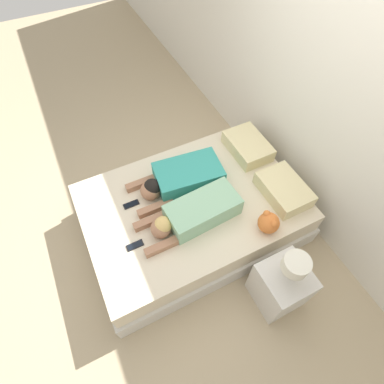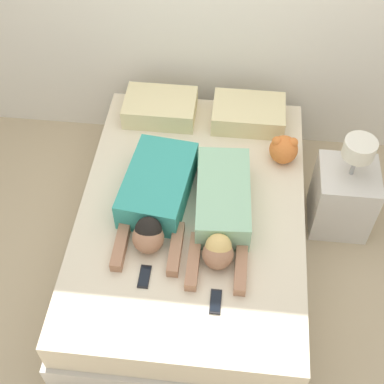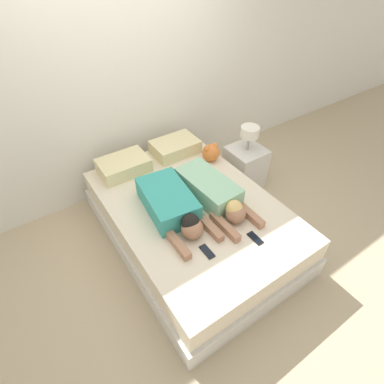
{
  "view_description": "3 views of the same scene",
  "coord_description": "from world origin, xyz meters",
  "views": [
    {
      "loc": [
        1.49,
        -0.74,
        2.99
      ],
      "look_at": [
        0.0,
        0.0,
        0.65
      ],
      "focal_mm": 28.0,
      "sensor_mm": 36.0,
      "label": 1
    },
    {
      "loc": [
        0.23,
        -2.16,
        3.28
      ],
      "look_at": [
        0.0,
        0.0,
        0.65
      ],
      "focal_mm": 50.0,
      "sensor_mm": 36.0,
      "label": 2
    },
    {
      "loc": [
        -1.19,
        -1.77,
        2.55
      ],
      "look_at": [
        0.0,
        0.0,
        0.65
      ],
      "focal_mm": 28.0,
      "sensor_mm": 36.0,
      "label": 3
    }
  ],
  "objects": [
    {
      "name": "pillow_head_left",
      "position": [
        -0.33,
        0.86,
        0.58
      ],
      "size": [
        0.53,
        0.37,
        0.16
      ],
      "color": "beige",
      "rests_on": "bed"
    },
    {
      "name": "person_right",
      "position": [
        0.2,
        -0.08,
        0.6
      ],
      "size": [
        0.38,
        1.0,
        0.22
      ],
      "color": "#8CBF99",
      "rests_on": "bed"
    },
    {
      "name": "cell_phone_right",
      "position": [
        0.21,
        -0.68,
        0.51
      ],
      "size": [
        0.07,
        0.16,
        0.01
      ],
      "color": "black",
      "rests_on": "bed"
    },
    {
      "name": "plush_toy",
      "position": [
        0.59,
        0.49,
        0.61
      ],
      "size": [
        0.2,
        0.2,
        0.21
      ],
      "color": "orange",
      "rests_on": "bed"
    },
    {
      "name": "ground_plane",
      "position": [
        0.0,
        0.0,
        0.0
      ],
      "size": [
        12.0,
        12.0,
        0.0
      ],
      "primitive_type": "plane",
      "color": "tan"
    },
    {
      "name": "person_left",
      "position": [
        -0.23,
        -0.02,
        0.6
      ],
      "size": [
        0.47,
        0.97,
        0.23
      ],
      "color": "teal",
      "rests_on": "bed"
    },
    {
      "name": "cell_phone_left",
      "position": [
        -0.22,
        -0.56,
        0.51
      ],
      "size": [
        0.07,
        0.16,
        0.01
      ],
      "color": "black",
      "rests_on": "bed"
    },
    {
      "name": "nightstand",
      "position": [
        1.06,
        0.38,
        0.3
      ],
      "size": [
        0.42,
        0.42,
        0.84
      ],
      "color": "beige",
      "rests_on": "ground_plane"
    },
    {
      "name": "bed",
      "position": [
        0.0,
        0.0,
        0.25
      ],
      "size": [
        1.54,
        2.2,
        0.5
      ],
      "color": "beige",
      "rests_on": "ground_plane"
    },
    {
      "name": "pillow_head_right",
      "position": [
        0.33,
        0.86,
        0.58
      ],
      "size": [
        0.53,
        0.37,
        0.16
      ],
      "color": "beige",
      "rests_on": "bed"
    }
  ]
}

